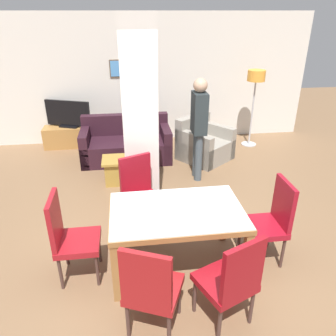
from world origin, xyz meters
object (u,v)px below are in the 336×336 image
dining_chair_near_left (151,287)px  dining_chair_far_left (140,191)px  standing_person (199,123)px  dining_table (177,222)px  coffee_table (119,170)px  dining_chair_head_left (69,235)px  dining_chair_near_right (232,279)px  tv_screen (68,114)px  armchair (204,145)px  floor_lamp (256,83)px  tv_stand (71,137)px  bottle (127,157)px  sofa (126,145)px  dining_chair_head_right (271,219)px

dining_chair_near_left → dining_chair_far_left: (-0.00, 1.67, 0.00)m
standing_person → dining_chair_near_left: bearing=161.2°
dining_table → coffee_table: 2.31m
dining_chair_head_left → standing_person: 2.90m
dining_chair_near_right → tv_screen: size_ratio=1.08×
armchair → floor_lamp: size_ratio=0.75×
coffee_table → tv_stand: bearing=119.8°
dining_chair_near_left → standing_person: 3.23m
bottle → standing_person: bearing=5.4°
dining_chair_near_right → coffee_table: bearing=85.5°
tv_screen → floor_lamp: bearing=-165.1°
dining_chair_head_left → standing_person: standing_person is taller
tv_screen → standing_person: standing_person is taller
dining_chair_head_left → sofa: dining_chair_head_left is taller
dining_chair_near_left → dining_chair_far_left: 1.67m
coffee_table → dining_chair_near_left: bearing=-84.4°
dining_chair_near_left → dining_chair_head_right: same height
dining_table → standing_person: (0.71, 2.17, 0.41)m
dining_chair_head_left → dining_chair_head_right: same height
dining_table → floor_lamp: bearing=58.4°
dining_chair_near_right → floor_lamp: size_ratio=0.63×
armchair → bottle: size_ratio=5.46×
dining_chair_far_left → dining_chair_head_right: same height
tv_stand → floor_lamp: (3.90, -0.42, 1.14)m
floor_lamp → bottle: bearing=-150.5°
dining_chair_head_right → coffee_table: dining_chair_head_right is taller
dining_chair_near_left → armchair: 4.07m
sofa → tv_screen: tv_screen is taller
sofa → armchair: sofa is taller
dining_table → floor_lamp: 4.27m
coffee_table → tv_stand: (-1.04, 1.82, -0.00)m
sofa → standing_person: bearing=140.3°
dining_chair_head_left → coffee_table: size_ratio=1.84×
dining_table → dining_chair_near_right: 0.92m
dining_chair_near_left → coffee_table: bearing=118.6°
dining_table → dining_chair_far_left: 0.90m
dining_chair_near_right → dining_chair_far_left: same height
dining_table → dining_chair_near_right: dining_chair_near_right is taller
coffee_table → tv_screen: 2.15m
tv_screen → sofa: bearing=166.4°
dining_chair_near_left → dining_table: bearing=90.0°
dining_chair_head_right → floor_lamp: bearing=-17.2°
armchair → bottle: armchair is taller
sofa → coffee_table: 1.01m
dining_chair_head_right → standing_person: (-0.38, 2.17, 0.47)m
dining_chair_head_right → standing_person: standing_person is taller
dining_chair_head_left → sofa: 3.26m
sofa → dining_chair_head_left: bearing=78.5°
dining_chair_head_left → tv_screen: dining_chair_head_left is taller
dining_chair_near_left → standing_person: standing_person is taller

